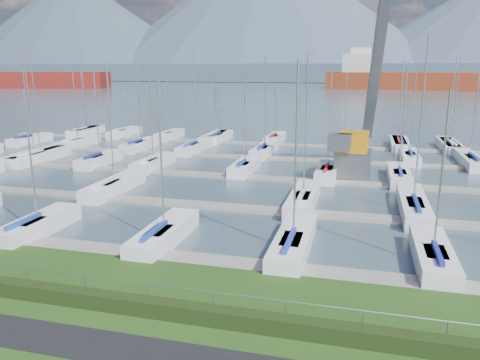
% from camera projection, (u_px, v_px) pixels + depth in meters
% --- Properties ---
extents(path, '(160.00, 2.00, 0.04)m').
position_uv_depth(path, '(137.00, 352.00, 17.20)').
color(path, black).
rests_on(path, grass).
extents(water, '(800.00, 540.00, 0.20)m').
position_uv_depth(water, '(351.00, 86.00, 264.50)').
color(water, '#425460').
extents(hedge, '(80.00, 0.70, 0.70)m').
position_uv_depth(hedge, '(165.00, 309.00, 19.56)').
color(hedge, black).
rests_on(hedge, grass).
extents(fence, '(80.00, 0.04, 0.04)m').
position_uv_depth(fence, '(168.00, 286.00, 19.74)').
color(fence, gray).
rests_on(fence, grass).
extents(foothill, '(900.00, 80.00, 12.00)m').
position_uv_depth(foothill, '(354.00, 72.00, 328.78)').
color(foothill, '#435462').
rests_on(foothill, water).
extents(mountains, '(1190.00, 360.00, 115.00)m').
position_uv_depth(mountains, '(368.00, 21.00, 387.48)').
color(mountains, '#444F64').
rests_on(mountains, water).
extents(docks, '(90.00, 41.60, 0.25)m').
position_uv_depth(docks, '(277.00, 179.00, 44.51)').
color(docks, gray).
rests_on(docks, water).
extents(crane, '(5.17, 13.29, 22.35)m').
position_uv_depth(crane, '(360.00, 119.00, 44.88)').
color(crane, slate).
rests_on(crane, water).
extents(cargo_ship_mid, '(96.84, 35.60, 21.50)m').
position_uv_depth(cargo_ship_mid, '(423.00, 81.00, 214.23)').
color(cargo_ship_mid, maroon).
rests_on(cargo_ship_mid, water).
extents(sailboat_fleet, '(75.80, 49.50, 13.47)m').
position_uv_depth(sailboat_fleet, '(273.00, 115.00, 47.99)').
color(sailboat_fleet, navy).
rests_on(sailboat_fleet, water).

